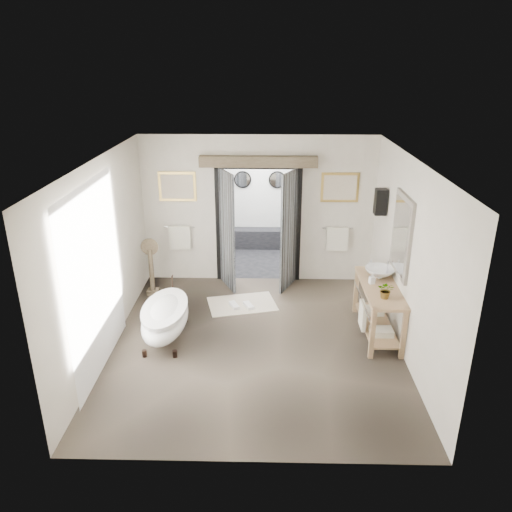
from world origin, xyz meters
name	(u,v)px	position (x,y,z in m)	size (l,w,h in m)	color
ground_plane	(255,343)	(0.00, 0.00, 0.00)	(5.00, 5.00, 0.00)	brown
room_shell	(252,235)	(-0.04, -0.12, 1.86)	(4.52, 5.02, 2.91)	beige
shower_room	(260,215)	(0.00, 3.99, 0.91)	(2.22, 2.01, 2.51)	black
back_wall_dressing	(258,207)	(0.00, 2.32, 1.56)	(3.82, 0.77, 2.52)	black
clawfoot_tub	(165,317)	(-1.43, 0.13, 0.37)	(0.70, 1.57, 0.77)	black
vanity	(377,306)	(1.95, 0.36, 0.51)	(0.57, 1.60, 0.85)	#A6794F
pedestal_mirror	(151,270)	(-2.00, 1.77, 0.48)	(0.33, 0.21, 1.12)	brown
rug	(242,304)	(-0.27, 1.33, 0.01)	(1.20, 0.80, 0.01)	#C7B096
slippers	(241,305)	(-0.28, 1.21, 0.04)	(0.48, 0.30, 0.05)	silver
basin	(380,273)	(2.03, 0.70, 0.93)	(0.49, 0.49, 0.17)	white
plant	(386,290)	(1.96, -0.06, 0.98)	(0.24, 0.21, 0.27)	gray
soap_bottle_a	(372,278)	(1.85, 0.46, 0.94)	(0.08, 0.08, 0.18)	gray
soap_bottle_b	(371,264)	(1.95, 1.07, 0.93)	(0.12, 0.12, 0.16)	gray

